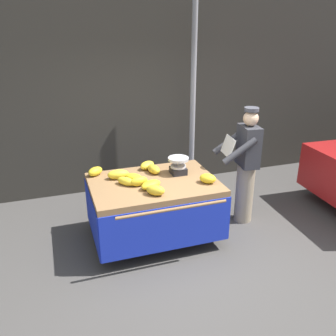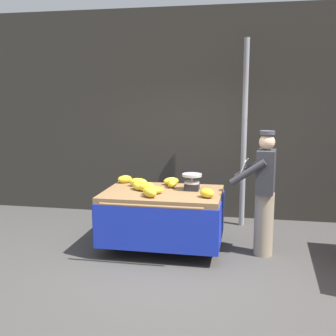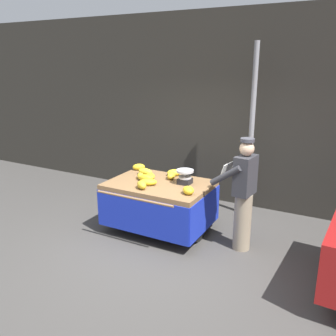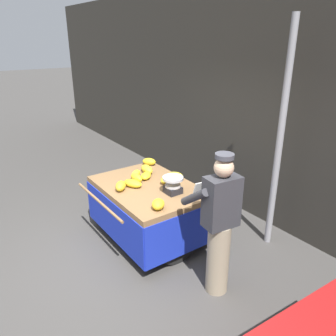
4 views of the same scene
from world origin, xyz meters
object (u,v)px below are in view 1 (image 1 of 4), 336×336
Objects in this scene: banana_bunch_2 at (126,181)px; banana_bunch_8 at (155,190)px; banana_bunch_3 at (118,174)px; vendor_person at (246,166)px; banana_bunch_1 at (151,185)px; banana_bunch_4 at (147,165)px; street_pole at (193,103)px; banana_cart at (154,197)px; banana_bunch_7 at (139,181)px; banana_bunch_9 at (134,177)px; weighing_scale at (178,166)px; banana_bunch_0 at (95,171)px; banana_bunch_6 at (154,169)px; banana_bunch_5 at (208,178)px.

banana_bunch_8 is at bearing -55.68° from banana_bunch_2.
vendor_person reaches higher than banana_bunch_3.
banana_bunch_4 reaches higher than banana_bunch_1.
street_pole is 10.98× the size of banana_bunch_3.
street_pole is 10.92× the size of banana_bunch_1.
banana_bunch_7 is at bearing -162.62° from banana_cart.
banana_bunch_1 reaches higher than banana_cart.
weighing_scale is at bearing 3.45° from banana_bunch_9.
banana_bunch_1 is 0.34m from banana_bunch_2.
street_pole is 2.04m from banana_bunch_7.
banana_bunch_4 is 0.84m from banana_bunch_8.
banana_cart is at bearing -159.71° from weighing_scale.
banana_bunch_8 is 0.14× the size of vendor_person.
banana_bunch_8 reaches higher than banana_bunch_9.
banana_bunch_3 is at bearing -155.16° from banana_bunch_4.
banana_bunch_0 is 0.96× the size of banana_bunch_8.
banana_bunch_6 is (0.44, 0.26, 0.01)m from banana_bunch_2.
banana_bunch_1 is at bearing -110.50° from banana_bunch_6.
weighing_scale is 1.24× the size of banana_bunch_0.
banana_bunch_5 is 0.94× the size of banana_bunch_7.
banana_bunch_2 reaches higher than banana_cart.
banana_bunch_0 is 1.51m from banana_bunch_5.
banana_bunch_3 reaches higher than banana_cart.
banana_bunch_2 is 1.05× the size of banana_bunch_9.
banana_bunch_9 is at bearing -37.03° from banana_bunch_0.
banana_bunch_8 is at bearing -104.80° from banana_bunch_6.
banana_bunch_9 is at bearing 157.22° from banana_bunch_5.
banana_cart is 0.97× the size of vendor_person.
vendor_person is (0.99, -0.09, -0.10)m from weighing_scale.
banana_bunch_0 is at bearing 132.59° from banana_bunch_1.
banana_bunch_6 is at bearing -76.59° from banana_bunch_4.
banana_bunch_5 is (-0.45, -1.63, -0.63)m from street_pole.
vendor_person reaches higher than banana_bunch_8.
banana_bunch_0 is 0.98× the size of banana_bunch_7.
vendor_person is at bearing 1.62° from banana_bunch_2.
banana_bunch_4 is 0.14× the size of vendor_person.
banana_bunch_7 reaches higher than banana_bunch_6.
banana_bunch_2 is 1.75m from vendor_person.
banana_bunch_2 is 0.17m from banana_bunch_7.
banana_bunch_7 is (-0.25, -0.51, 0.01)m from banana_bunch_4.
banana_bunch_4 is (0.04, 0.45, 0.28)m from banana_cart.
vendor_person reaches higher than banana_bunch_6.
banana_bunch_3 reaches higher than banana_bunch_4.
banana_bunch_0 reaches higher than banana_cart.
banana_bunch_3 reaches higher than banana_bunch_6.
banana_bunch_6 is at bearing -13.14° from banana_bunch_0.
banana_bunch_2 is 1.05× the size of banana_bunch_6.
banana_bunch_1 is 1.18× the size of banana_bunch_4.
banana_bunch_3 is (-0.32, 0.43, 0.01)m from banana_bunch_1.
banana_cart is 0.54m from weighing_scale.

